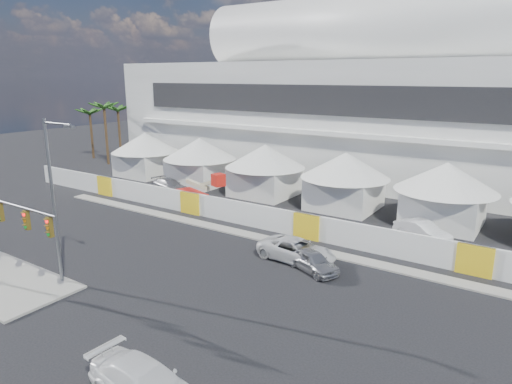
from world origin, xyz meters
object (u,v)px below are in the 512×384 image
Objects in this scene: sedan_silver at (312,261)px; pickup_curb at (297,250)px; streetlight_median at (55,191)px; boom_lift at (197,194)px; lot_car_c at (170,186)px; lot_car_a at (423,231)px.

pickup_curb reaches higher than sedan_silver.
streetlight_median reaches higher than boom_lift.
lot_car_c is (-20.73, 9.05, -0.05)m from pickup_curb.
sedan_silver is 18.38m from boom_lift.
pickup_curb is 22.62m from lot_car_c.
lot_car_c is (-26.88, 0.19, -0.04)m from lot_car_a.
sedan_silver is 10.74m from lot_car_a.
streetlight_median is at bearing -54.77° from boom_lift.
lot_car_a reaches higher than lot_car_c.
sedan_silver is at bearing -5.09° from boom_lift.
boom_lift reaches higher than lot_car_c.
boom_lift reaches higher than pickup_curb.
sedan_silver is at bearing 40.65° from streetlight_median.
lot_car_a is 0.93× the size of lot_car_c.
streetlight_median reaches higher than sedan_silver.
lot_car_c is at bearing 115.40° from lot_car_a.
sedan_silver is 0.83× the size of lot_car_c.
lot_car_c is at bearing 89.05° from sedan_silver.
lot_car_a is 0.58× the size of boom_lift.
pickup_curb is 16.53m from boom_lift.
boom_lift is at bearing 87.79° from sedan_silver.
pickup_curb is at bearing -101.28° from lot_car_c.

